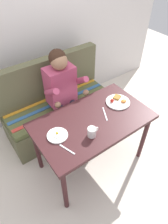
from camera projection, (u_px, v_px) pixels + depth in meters
name	position (u px, v px, depth m)	size (l,w,h in m)	color
ground_plane	(91.00, 161.00, 2.52)	(8.00, 8.00, 0.00)	beige
back_wall	(29.00, 24.00, 2.39)	(4.40, 0.10, 2.60)	silver
table	(92.00, 125.00, 2.08)	(1.20, 0.70, 0.73)	#361719
couch	(58.00, 108.00, 2.75)	(1.44, 0.56, 1.00)	brown
person	(64.00, 90.00, 2.37)	(0.45, 0.61, 1.21)	#B14162
plate_breakfast	(118.00, 101.00, 2.21)	(0.26, 0.26, 0.05)	white
plate_eggs	(57.00, 135.00, 1.86)	(0.20, 0.20, 0.04)	white
coffee_mug	(92.00, 132.00, 1.83)	(0.12, 0.08, 0.10)	white
fork	(67.00, 149.00, 1.75)	(0.01, 0.17, 0.01)	silver
knife	(105.00, 114.00, 2.08)	(0.01, 0.20, 0.01)	silver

